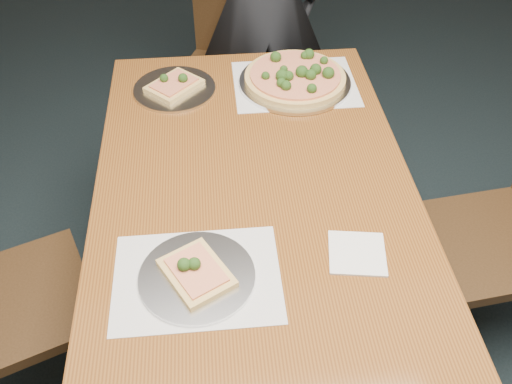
{
  "coord_description": "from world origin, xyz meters",
  "views": [
    {
      "loc": [
        -0.26,
        -0.49,
        1.84
      ],
      "look_at": [
        -0.16,
        0.65,
        0.75
      ],
      "focal_mm": 40.0,
      "sensor_mm": 36.0,
      "label": 1
    }
  ],
  "objects": [
    {
      "name": "napkin",
      "position": [
        0.07,
        0.4,
        0.75
      ],
      "size": [
        0.16,
        0.16,
        0.01
      ],
      "primitive_type": "cube",
      "rotation": [
        0.0,
        0.0,
        -0.16
      ],
      "color": "white",
      "rests_on": "dining_table"
    },
    {
      "name": "slice_plate_far",
      "position": [
        -0.39,
        1.18,
        0.76
      ],
      "size": [
        0.28,
        0.28,
        0.06
      ],
      "color": "silver",
      "rests_on": "dining_table"
    },
    {
      "name": "chair_far",
      "position": [
        -0.16,
        1.78,
        0.52
      ],
      "size": [
        0.55,
        0.55,
        0.91
      ],
      "rotation": [
        0.0,
        0.0,
        -0.41
      ],
      "color": "black",
      "rests_on": "ground"
    },
    {
      "name": "dining_table",
      "position": [
        -0.16,
        0.65,
        0.66
      ],
      "size": [
        0.9,
        1.5,
        0.75
      ],
      "color": "#613413",
      "rests_on": "ground"
    },
    {
      "name": "slice_plate_near",
      "position": [
        -0.33,
        0.37,
        0.76
      ],
      "size": [
        0.28,
        0.28,
        0.06
      ],
      "color": "silver",
      "rests_on": "dining_table"
    },
    {
      "name": "pizza_pan",
      "position": [
        0.03,
        1.18,
        0.77
      ],
      "size": [
        0.39,
        0.39,
        0.07
      ],
      "color": "silver",
      "rests_on": "dining_table"
    },
    {
      "name": "placemat_near",
      "position": [
        -0.33,
        0.37,
        0.75
      ],
      "size": [
        0.4,
        0.3,
        0.0
      ],
      "primitive_type": "cube",
      "color": "white",
      "rests_on": "dining_table"
    },
    {
      "name": "placemat_main",
      "position": [
        0.03,
        1.18,
        0.75
      ],
      "size": [
        0.42,
        0.32,
        0.0
      ],
      "primitive_type": "cube",
      "color": "white",
      "rests_on": "dining_table"
    }
  ]
}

